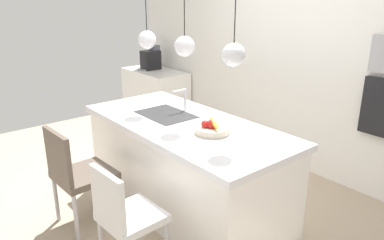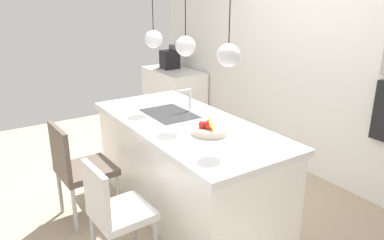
{
  "view_description": "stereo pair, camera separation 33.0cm",
  "coord_description": "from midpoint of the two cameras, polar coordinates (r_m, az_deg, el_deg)",
  "views": [
    {
      "loc": [
        2.52,
        -1.98,
        2.0
      ],
      "look_at": [
        0.1,
        0.0,
        0.93
      ],
      "focal_mm": 34.99,
      "sensor_mm": 36.0,
      "label": 1
    },
    {
      "loc": [
        2.71,
        -1.71,
        2.0
      ],
      "look_at": [
        0.1,
        0.0,
        0.93
      ],
      "focal_mm": 34.99,
      "sensor_mm": 36.0,
      "label": 2
    }
  ],
  "objects": [
    {
      "name": "pendant_light_left",
      "position": [
        3.72,
        -9.45,
        12.0
      ],
      "size": [
        0.17,
        0.17,
        0.77
      ],
      "color": "silver"
    },
    {
      "name": "sink_basin",
      "position": [
        3.63,
        -6.61,
        0.74
      ],
      "size": [
        0.56,
        0.4,
        0.02
      ],
      "primitive_type": "cube",
      "color": "#2D2D30",
      "rests_on": "kitchen_island"
    },
    {
      "name": "pendant_light_center",
      "position": [
        3.23,
        -4.13,
        11.18
      ],
      "size": [
        0.17,
        0.17,
        0.77
      ],
      "color": "silver"
    },
    {
      "name": "chair_middle",
      "position": [
        2.81,
        -13.66,
        -13.96
      ],
      "size": [
        0.43,
        0.43,
        0.88
      ],
      "color": "silver",
      "rests_on": "ground"
    },
    {
      "name": "chair_near",
      "position": [
        3.47,
        -19.85,
        -7.49
      ],
      "size": [
        0.48,
        0.49,
        0.93
      ],
      "color": "brown",
      "rests_on": "ground"
    },
    {
      "name": "back_wall",
      "position": [
        4.42,
        13.93,
        9.26
      ],
      "size": [
        6.0,
        0.1,
        2.6
      ],
      "primitive_type": "cube",
      "color": "silver",
      "rests_on": "ground"
    },
    {
      "name": "pendant_light_right",
      "position": [
        2.78,
        2.96,
        9.94
      ],
      "size": [
        0.17,
        0.17,
        0.77
      ],
      "color": "silver"
    },
    {
      "name": "faucet",
      "position": [
        3.7,
        -3.92,
        3.57
      ],
      "size": [
        0.02,
        0.17,
        0.22
      ],
      "color": "silver",
      "rests_on": "kitchen_island"
    },
    {
      "name": "side_counter",
      "position": [
        6.12,
        -7.1,
        3.73
      ],
      "size": [
        1.1,
        0.6,
        0.82
      ],
      "primitive_type": "cube",
      "color": "white",
      "rests_on": "ground"
    },
    {
      "name": "fruit_bowl",
      "position": [
        3.11,
        0.06,
        -1.35
      ],
      "size": [
        0.31,
        0.31,
        0.16
      ],
      "color": "beige",
      "rests_on": "kitchen_island"
    },
    {
      "name": "coffee_machine",
      "position": [
        6.09,
        -7.87,
        9.13
      ],
      "size": [
        0.2,
        0.35,
        0.38
      ],
      "color": "black",
      "rests_on": "side_counter"
    },
    {
      "name": "floor",
      "position": [
        3.78,
        -3.55,
        -13.13
      ],
      "size": [
        6.6,
        6.6,
        0.0
      ],
      "primitive_type": "plane",
      "color": "tan",
      "rests_on": "ground"
    },
    {
      "name": "kitchen_island",
      "position": [
        3.56,
        -3.7,
        -7.08
      ],
      "size": [
        2.12,
        0.96,
        0.88
      ],
      "color": "white",
      "rests_on": "ground"
    }
  ]
}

